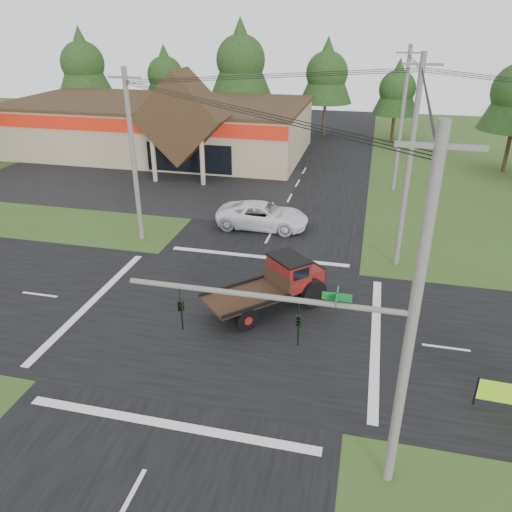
% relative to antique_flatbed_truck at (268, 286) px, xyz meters
% --- Properties ---
extents(ground, '(120.00, 120.00, 0.00)m').
position_rel_antique_flatbed_truck_xyz_m(ground, '(-1.76, -1.36, -1.28)').
color(ground, '#354819').
rests_on(ground, ground).
extents(road_ns, '(12.00, 120.00, 0.02)m').
position_rel_antique_flatbed_truck_xyz_m(road_ns, '(-1.76, -1.36, -1.27)').
color(road_ns, black).
rests_on(road_ns, ground).
extents(road_ew, '(120.00, 12.00, 0.02)m').
position_rel_antique_flatbed_truck_xyz_m(road_ew, '(-1.76, -1.36, -1.27)').
color(road_ew, black).
rests_on(road_ew, ground).
extents(parking_apron, '(28.00, 14.00, 0.02)m').
position_rel_antique_flatbed_truck_xyz_m(parking_apron, '(-15.76, 17.64, -1.27)').
color(parking_apron, black).
rests_on(parking_apron, ground).
extents(cvs_building, '(30.40, 18.20, 9.19)m').
position_rel_antique_flatbed_truck_xyz_m(cvs_building, '(-17.47, 28.21, 1.50)').
color(cvs_building, '#9E896B').
rests_on(cvs_building, ground).
extents(traffic_signal_mast, '(8.12, 0.24, 7.00)m').
position_rel_antique_flatbed_truck_xyz_m(traffic_signal_mast, '(4.06, -8.86, 3.14)').
color(traffic_signal_mast, '#595651').
rests_on(traffic_signal_mast, ground).
extents(utility_pole_nr, '(2.00, 0.30, 11.00)m').
position_rel_antique_flatbed_truck_xyz_m(utility_pole_nr, '(5.74, -8.86, 4.36)').
color(utility_pole_nr, '#595651').
rests_on(utility_pole_nr, ground).
extents(utility_pole_nw, '(2.00, 0.30, 10.50)m').
position_rel_antique_flatbed_truck_xyz_m(utility_pole_nw, '(-9.76, 6.64, 4.11)').
color(utility_pole_nw, '#595651').
rests_on(utility_pole_nw, ground).
extents(utility_pole_ne, '(2.00, 0.30, 11.50)m').
position_rel_antique_flatbed_truck_xyz_m(utility_pole_ne, '(6.24, 6.64, 4.61)').
color(utility_pole_ne, '#595651').
rests_on(utility_pole_ne, ground).
extents(utility_pole_n, '(2.00, 0.30, 11.20)m').
position_rel_antique_flatbed_truck_xyz_m(utility_pole_n, '(6.24, 20.64, 4.46)').
color(utility_pole_n, '#595651').
rests_on(utility_pole_n, ground).
extents(tree_row_a, '(6.72, 6.72, 12.12)m').
position_rel_antique_flatbed_truck_xyz_m(tree_row_a, '(-31.76, 38.64, 6.77)').
color(tree_row_a, '#332316').
rests_on(tree_row_a, ground).
extents(tree_row_b, '(5.60, 5.60, 10.10)m').
position_rel_antique_flatbed_truck_xyz_m(tree_row_b, '(-21.76, 40.64, 5.42)').
color(tree_row_b, '#332316').
rests_on(tree_row_b, ground).
extents(tree_row_c, '(7.28, 7.28, 13.13)m').
position_rel_antique_flatbed_truck_xyz_m(tree_row_c, '(-11.76, 39.64, 7.44)').
color(tree_row_c, '#332316').
rests_on(tree_row_c, ground).
extents(tree_row_d, '(6.16, 6.16, 11.11)m').
position_rel_antique_flatbed_truck_xyz_m(tree_row_d, '(-1.76, 40.64, 6.10)').
color(tree_row_d, '#332316').
rests_on(tree_row_d, ground).
extents(tree_row_e, '(5.04, 5.04, 9.09)m').
position_rel_antique_flatbed_truck_xyz_m(tree_row_e, '(6.24, 38.64, 4.75)').
color(tree_row_e, '#332316').
rests_on(tree_row_e, ground).
extents(antique_flatbed_truck, '(5.97, 6.00, 2.56)m').
position_rel_antique_flatbed_truck_xyz_m(antique_flatbed_truck, '(0.00, 0.00, 0.00)').
color(antique_flatbed_truck, '#510B0E').
rests_on(antique_flatbed_truck, ground).
extents(white_pickup, '(6.16, 2.86, 1.71)m').
position_rel_antique_flatbed_truck_xyz_m(white_pickup, '(-2.53, 10.29, -0.43)').
color(white_pickup, white).
rests_on(white_pickup, ground).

